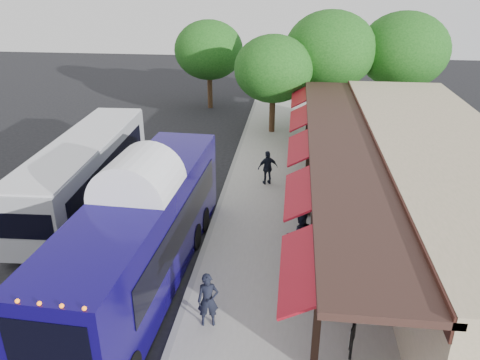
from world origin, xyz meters
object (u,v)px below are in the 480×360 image
at_px(coach_bus, 143,230).
at_px(city_bus, 85,169).
at_px(sign_board, 352,336).
at_px(ped_a, 208,300).
at_px(ped_c, 268,168).
at_px(ped_b, 300,236).
at_px(ped_d, 300,193).

height_order(coach_bus, city_bus, coach_bus).
height_order(coach_bus, sign_board, coach_bus).
bearing_deg(sign_board, ped_a, -174.17).
bearing_deg(coach_bus, sign_board, -22.25).
distance_m(city_bus, sign_board, 13.14).
distance_m(ped_a, ped_c, 9.78).
distance_m(coach_bus, ped_b, 5.16).
xyz_separation_m(ped_c, sign_board, (2.76, -10.62, -0.04)).
height_order(ped_a, ped_c, ped_c).
height_order(ped_b, sign_board, ped_b).
bearing_deg(city_bus, coach_bus, -53.83).
xyz_separation_m(coach_bus, sign_board, (6.15, -2.83, -0.96)).
bearing_deg(ped_d, sign_board, 103.02).
xyz_separation_m(ped_a, sign_board, (3.78, -0.89, -0.04)).
height_order(city_bus, ped_d, city_bus).
bearing_deg(ped_a, ped_b, 44.13).
distance_m(ped_b, ped_d, 3.64).
distance_m(ped_c, ped_d, 2.96).
relative_size(city_bus, ped_d, 6.64).
bearing_deg(ped_b, coach_bus, 5.64).
distance_m(city_bus, ped_c, 8.02).
distance_m(coach_bus, ped_c, 8.54).
bearing_deg(ped_a, sign_board, -23.92).
bearing_deg(ped_a, city_bus, 121.69).
height_order(ped_b, ped_d, ped_b).
xyz_separation_m(coach_bus, ped_c, (3.39, 7.79, -0.92)).
relative_size(ped_a, ped_c, 1.00).
relative_size(city_bus, sign_board, 9.44).
relative_size(coach_bus, ped_c, 6.85).
bearing_deg(ped_d, city_bus, 3.68).
bearing_deg(coach_bus, ped_c, 68.93).
xyz_separation_m(ped_b, sign_board, (1.30, -4.41, -0.16)).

